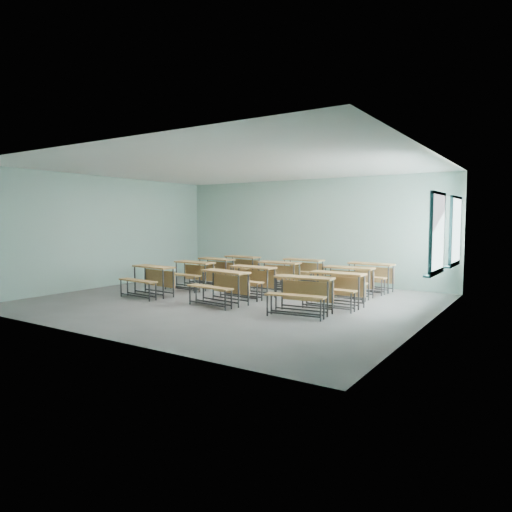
% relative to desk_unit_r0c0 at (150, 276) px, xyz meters
% --- Properties ---
extents(room, '(9.04, 8.04, 3.24)m').
position_rel_desk_unit_r0c0_xyz_m(room, '(2.21, 0.66, 1.08)').
color(room, slate).
rests_on(room, ground).
extents(desk_unit_r0c0, '(1.31, 0.94, 0.77)m').
position_rel_desk_unit_r0c0_xyz_m(desk_unit_r0c0, '(0.00, 0.00, 0.00)').
color(desk_unit_r0c0, '#A4723B').
rests_on(desk_unit_r0c0, ground).
extents(desk_unit_r0c1, '(1.32, 0.97, 0.77)m').
position_rel_desk_unit_r0c0_xyz_m(desk_unit_r0c1, '(2.20, 0.12, 0.00)').
color(desk_unit_r0c1, '#A4723B').
rests_on(desk_unit_r0c1, ground).
extents(desk_unit_r0c2, '(1.32, 0.96, 0.77)m').
position_rel_desk_unit_r0c0_xyz_m(desk_unit_r0c2, '(4.25, 0.15, 0.00)').
color(desk_unit_r0c2, '#A4723B').
rests_on(desk_unit_r0c2, ground).
extents(desk_unit_r1c0, '(1.28, 0.90, 0.77)m').
position_rel_desk_unit_r0c0_xyz_m(desk_unit_r1c0, '(0.07, 1.51, 0.00)').
color(desk_unit_r1c0, '#A4723B').
rests_on(desk_unit_r1c0, ground).
extents(desk_unit_r1c1, '(1.27, 0.88, 0.77)m').
position_rel_desk_unit_r0c0_xyz_m(desk_unit_r1c1, '(2.17, 1.32, 0.00)').
color(desk_unit_r1c1, '#A4723B').
rests_on(desk_unit_r1c1, ground).
extents(desk_unit_r1c2, '(1.24, 0.84, 0.77)m').
position_rel_desk_unit_r0c0_xyz_m(desk_unit_r1c2, '(4.52, 1.25, 0.00)').
color(desk_unit_r1c2, '#A4723B').
rests_on(desk_unit_r1c2, ground).
extents(desk_unit_r2c0, '(1.33, 0.98, 0.77)m').
position_rel_desk_unit_r0c0_xyz_m(desk_unit_r2c0, '(-0.09, 2.71, 0.00)').
color(desk_unit_r2c0, '#A4723B').
rests_on(desk_unit_r2c0, ground).
extents(desk_unit_r2c1, '(1.25, 0.86, 0.77)m').
position_rel_desk_unit_r0c0_xyz_m(desk_unit_r2c1, '(2.10, 2.76, 0.00)').
color(desk_unit_r2c1, '#A4723B').
rests_on(desk_unit_r2c1, ground).
extents(desk_unit_r2c2, '(1.25, 0.85, 0.77)m').
position_rel_desk_unit_r0c0_xyz_m(desk_unit_r2c2, '(4.29, 2.51, 0.00)').
color(desk_unit_r2c2, '#A4723B').
rests_on(desk_unit_r2c2, ground).
extents(desk_unit_r3c0, '(1.31, 0.94, 0.77)m').
position_rel_desk_unit_r0c0_xyz_m(desk_unit_r3c0, '(0.11, 3.83, 0.00)').
color(desk_unit_r3c0, '#A4723B').
rests_on(desk_unit_r3c0, ground).
extents(desk_unit_r3c1, '(1.27, 0.89, 0.77)m').
position_rel_desk_unit_r0c0_xyz_m(desk_unit_r3c1, '(2.28, 3.92, 0.00)').
color(desk_unit_r3c1, '#A4723B').
rests_on(desk_unit_r3c1, ground).
extents(desk_unit_r3c2, '(1.30, 0.94, 0.77)m').
position_rel_desk_unit_r0c0_xyz_m(desk_unit_r3c2, '(4.40, 3.81, 0.00)').
color(desk_unit_r3c2, '#A4723B').
rests_on(desk_unit_r3c2, ground).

